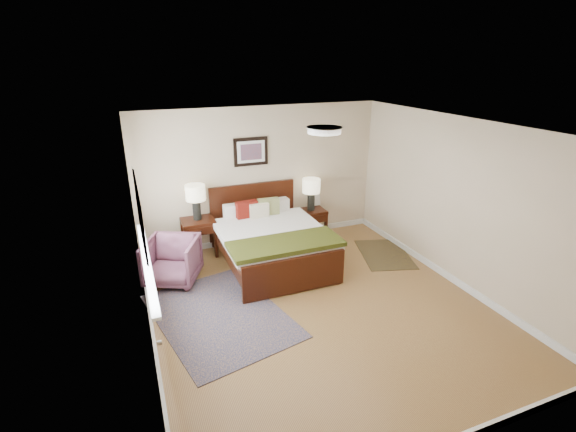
# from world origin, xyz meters

# --- Properties ---
(floor) EXTENTS (5.00, 5.00, 0.00)m
(floor) POSITION_xyz_m (0.00, 0.00, 0.00)
(floor) COLOR olive
(floor) RESTS_ON ground
(back_wall) EXTENTS (4.50, 0.04, 2.50)m
(back_wall) POSITION_xyz_m (0.00, 2.50, 1.25)
(back_wall) COLOR #CBB393
(back_wall) RESTS_ON ground
(front_wall) EXTENTS (4.50, 0.04, 2.50)m
(front_wall) POSITION_xyz_m (0.00, -2.50, 1.25)
(front_wall) COLOR #CBB393
(front_wall) RESTS_ON ground
(left_wall) EXTENTS (0.04, 5.00, 2.50)m
(left_wall) POSITION_xyz_m (-2.25, 0.00, 1.25)
(left_wall) COLOR #CBB393
(left_wall) RESTS_ON ground
(right_wall) EXTENTS (0.04, 5.00, 2.50)m
(right_wall) POSITION_xyz_m (2.25, 0.00, 1.25)
(right_wall) COLOR #CBB393
(right_wall) RESTS_ON ground
(ceiling) EXTENTS (4.50, 5.00, 0.02)m
(ceiling) POSITION_xyz_m (0.00, 0.00, 2.50)
(ceiling) COLOR white
(ceiling) RESTS_ON back_wall
(window) EXTENTS (0.11, 2.72, 1.32)m
(window) POSITION_xyz_m (-2.20, 0.70, 1.38)
(window) COLOR silver
(window) RESTS_ON left_wall
(door) EXTENTS (0.06, 1.00, 2.18)m
(door) POSITION_xyz_m (-2.23, -1.75, 1.07)
(door) COLOR silver
(door) RESTS_ON ground
(ceil_fixture) EXTENTS (0.44, 0.44, 0.08)m
(ceil_fixture) POSITION_xyz_m (0.00, 0.00, 2.47)
(ceil_fixture) COLOR white
(ceil_fixture) RESTS_ON ceiling
(bed) EXTENTS (1.72, 2.08, 1.12)m
(bed) POSITION_xyz_m (-0.19, 1.48, 0.52)
(bed) COLOR #361208
(bed) RESTS_ON ground
(wall_art) EXTENTS (0.62, 0.05, 0.50)m
(wall_art) POSITION_xyz_m (-0.19, 2.47, 1.72)
(wall_art) COLOR black
(wall_art) RESTS_ON back_wall
(nightstand_left) EXTENTS (0.56, 0.50, 0.66)m
(nightstand_left) POSITION_xyz_m (-1.24, 2.25, 0.54)
(nightstand_left) COLOR #361208
(nightstand_left) RESTS_ON ground
(nightstand_right) EXTENTS (0.55, 0.41, 0.54)m
(nightstand_right) POSITION_xyz_m (0.91, 2.26, 0.34)
(nightstand_right) COLOR #361208
(nightstand_right) RESTS_ON ground
(lamp_left) EXTENTS (0.33, 0.33, 0.61)m
(lamp_left) POSITION_xyz_m (-1.24, 2.27, 1.09)
(lamp_left) COLOR black
(lamp_left) RESTS_ON nightstand_left
(lamp_right) EXTENTS (0.33, 0.33, 0.61)m
(lamp_right) POSITION_xyz_m (0.91, 2.27, 0.97)
(lamp_right) COLOR black
(lamp_right) RESTS_ON nightstand_right
(armchair) EXTENTS (1.02, 1.03, 0.71)m
(armchair) POSITION_xyz_m (-1.80, 1.47, 0.35)
(armchair) COLOR brown
(armchair) RESTS_ON ground
(rug_persian) EXTENTS (1.95, 2.44, 0.01)m
(rug_persian) POSITION_xyz_m (-1.35, 0.29, 0.01)
(rug_persian) COLOR #0C1C40
(rug_persian) RESTS_ON ground
(rug_navy) EXTENTS (1.13, 1.40, 0.01)m
(rug_navy) POSITION_xyz_m (1.80, 1.05, 0.01)
(rug_navy) COLOR black
(rug_navy) RESTS_ON ground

